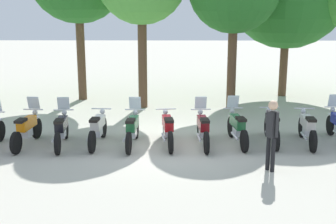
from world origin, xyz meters
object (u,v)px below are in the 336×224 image
(motorcycle_5, at_px, (168,129))
(motorcycle_2, at_px, (61,129))
(motorcycle_1, at_px, (27,128))
(motorcycle_7, at_px, (237,127))
(motorcycle_3, at_px, (98,128))
(motorcycle_6, at_px, (203,128))
(motorcycle_4, at_px, (133,129))
(motorcycle_8, at_px, (272,127))
(motorcycle_9, at_px, (307,128))
(person_0, at_px, (272,129))

(motorcycle_5, bearing_deg, motorcycle_2, 85.87)
(motorcycle_1, bearing_deg, motorcycle_7, -82.90)
(motorcycle_3, bearing_deg, motorcycle_6, -87.29)
(motorcycle_4, height_order, motorcycle_5, motorcycle_4)
(motorcycle_4, relative_size, motorcycle_5, 1.00)
(motorcycle_3, bearing_deg, motorcycle_7, -84.88)
(motorcycle_2, bearing_deg, motorcycle_7, -91.92)
(motorcycle_5, relative_size, motorcycle_8, 1.00)
(motorcycle_5, bearing_deg, motorcycle_3, 82.87)
(motorcycle_2, xyz_separation_m, motorcycle_8, (6.30, 0.38, -0.01))
(motorcycle_2, xyz_separation_m, motorcycle_3, (1.05, 0.16, -0.01))
(motorcycle_1, relative_size, motorcycle_4, 1.00)
(motorcycle_2, xyz_separation_m, motorcycle_4, (2.11, 0.06, 0.00))
(motorcycle_3, height_order, motorcycle_4, motorcycle_4)
(motorcycle_3, relative_size, motorcycle_5, 1.00)
(motorcycle_4, bearing_deg, motorcycle_5, -82.73)
(motorcycle_3, height_order, motorcycle_9, same)
(motorcycle_6, distance_m, person_0, 2.71)
(motorcycle_6, height_order, motorcycle_8, motorcycle_6)
(motorcycle_4, bearing_deg, motorcycle_6, -85.18)
(motorcycle_5, relative_size, motorcycle_6, 1.00)
(motorcycle_4, bearing_deg, motorcycle_7, -82.74)
(motorcycle_1, xyz_separation_m, motorcycle_3, (2.10, 0.11, -0.01))
(motorcycle_7, bearing_deg, motorcycle_2, 86.40)
(motorcycle_7, bearing_deg, motorcycle_1, 85.44)
(motorcycle_1, height_order, motorcycle_6, same)
(motorcycle_2, xyz_separation_m, motorcycle_7, (5.25, 0.30, 0.00))
(motorcycle_1, xyz_separation_m, motorcycle_7, (6.29, 0.25, 0.00))
(motorcycle_6, bearing_deg, person_0, -147.36)
(motorcycle_1, xyz_separation_m, motorcycle_8, (7.34, 0.34, -0.01))
(motorcycle_3, distance_m, motorcycle_5, 2.09)
(motorcycle_3, distance_m, motorcycle_8, 5.25)
(motorcycle_5, relative_size, motorcycle_7, 1.00)
(motorcycle_4, xyz_separation_m, motorcycle_9, (5.25, 0.22, -0.01))
(motorcycle_5, distance_m, motorcycle_6, 1.05)
(motorcycle_8, bearing_deg, motorcycle_2, 95.47)
(motorcycle_1, distance_m, motorcycle_3, 2.10)
(motorcycle_2, height_order, motorcycle_5, motorcycle_2)
(motorcycle_3, xyz_separation_m, motorcycle_4, (1.05, -0.09, 0.01))
(person_0, bearing_deg, motorcycle_4, -62.15)
(motorcycle_1, relative_size, motorcycle_8, 1.00)
(motorcycle_5, distance_m, motorcycle_9, 4.21)
(motorcycle_1, relative_size, motorcycle_7, 1.00)
(motorcycle_4, height_order, motorcycle_6, same)
(motorcycle_4, bearing_deg, motorcycle_1, 93.34)
(motorcycle_6, distance_m, motorcycle_7, 1.06)
(motorcycle_8, bearing_deg, person_0, 169.52)
(motorcycle_4, relative_size, motorcycle_9, 1.00)
(motorcycle_3, distance_m, person_0, 5.22)
(motorcycle_3, bearing_deg, motorcycle_9, -85.60)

